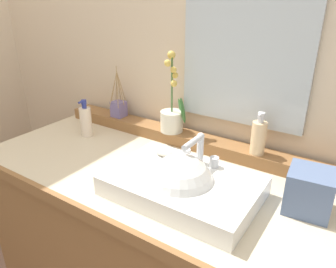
% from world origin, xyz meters
% --- Properties ---
extents(wall_back, '(3.40, 0.20, 2.57)m').
position_xyz_m(wall_back, '(0.00, 0.43, 1.28)').
color(wall_back, beige).
rests_on(wall_back, ground).
extents(vanity_cabinet, '(1.44, 0.64, 0.89)m').
position_xyz_m(vanity_cabinet, '(0.00, -0.00, 0.44)').
color(vanity_cabinet, brown).
rests_on(vanity_cabinet, ground).
extents(back_ledge, '(1.36, 0.10, 0.05)m').
position_xyz_m(back_ledge, '(0.00, 0.26, 0.91)').
color(back_ledge, brown).
rests_on(back_ledge, vanity_cabinet).
extents(sink_basin, '(0.48, 0.32, 0.26)m').
position_xyz_m(sink_basin, '(0.16, -0.09, 0.92)').
color(sink_basin, white).
rests_on(sink_basin, vanity_cabinet).
extents(soap_bar, '(0.07, 0.04, 0.02)m').
position_xyz_m(soap_bar, '(0.03, 0.01, 0.96)').
color(soap_bar, beige).
rests_on(soap_bar, sink_basin).
extents(potted_plant, '(0.12, 0.10, 0.35)m').
position_xyz_m(potted_plant, '(-0.09, 0.24, 1.01)').
color(potted_plant, silver).
rests_on(potted_plant, back_ledge).
extents(soap_dispenser, '(0.06, 0.06, 0.16)m').
position_xyz_m(soap_dispenser, '(0.29, 0.24, 1.00)').
color(soap_dispenser, beige).
rests_on(soap_dispenser, back_ledge).
extents(reed_diffuser, '(0.08, 0.09, 0.25)m').
position_xyz_m(reed_diffuser, '(-0.41, 0.26, 0.98)').
color(reed_diffuser, slate).
rests_on(reed_diffuser, back_ledge).
extents(lotion_bottle, '(0.05, 0.06, 0.17)m').
position_xyz_m(lotion_bottle, '(-0.46, 0.08, 0.96)').
color(lotion_bottle, beige).
rests_on(lotion_bottle, vanity_cabinet).
extents(tissue_box, '(0.14, 0.14, 0.13)m').
position_xyz_m(tissue_box, '(0.52, 0.06, 0.95)').
color(tissue_box, slate).
rests_on(tissue_box, vanity_cabinet).
extents(mirror, '(0.50, 0.02, 0.48)m').
position_xyz_m(mirror, '(0.18, 0.31, 1.26)').
color(mirror, silver).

